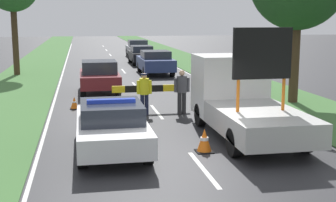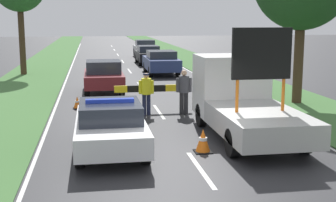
{
  "view_description": "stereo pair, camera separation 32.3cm",
  "coord_description": "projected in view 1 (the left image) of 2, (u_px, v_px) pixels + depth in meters",
  "views": [
    {
      "loc": [
        -2.82,
        -11.36,
        3.61
      ],
      "look_at": [
        -0.26,
        2.38,
        1.1
      ],
      "focal_mm": 50.0,
      "sensor_mm": 36.0,
      "label": 1
    },
    {
      "loc": [
        -2.5,
        -11.41,
        3.61
      ],
      "look_at": [
        -0.26,
        2.38,
        1.1
      ],
      "focal_mm": 50.0,
      "sensor_mm": 36.0,
      "label": 2
    }
  ],
  "objects": [
    {
      "name": "work_truck",
      "position": [
        241.0,
        99.0,
        14.57
      ],
      "size": [
        2.24,
        5.62,
        3.34
      ],
      "rotation": [
        0.0,
        0.0,
        3.13
      ],
      "color": "white",
      "rests_on": "ground"
    },
    {
      "name": "queued_car_sedan_silver",
      "position": [
        138.0,
        48.0,
        42.51
      ],
      "size": [
        1.83,
        3.94,
        1.58
      ],
      "rotation": [
        0.0,
        0.0,
        3.14
      ],
      "color": "#B2B2B7",
      "rests_on": "ground"
    },
    {
      "name": "traffic_cone_behind_barrier",
      "position": [
        208.0,
        96.0,
        20.02
      ],
      "size": [
        0.4,
        0.4,
        0.56
      ],
      "color": "black",
      "rests_on": "ground"
    },
    {
      "name": "traffic_cone_near_police",
      "position": [
        74.0,
        103.0,
        18.62
      ],
      "size": [
        0.36,
        0.36,
        0.5
      ],
      "color": "black",
      "rests_on": "ground"
    },
    {
      "name": "police_officer",
      "position": [
        144.0,
        90.0,
        17.35
      ],
      "size": [
        0.57,
        0.36,
        1.58
      ],
      "rotation": [
        0.0,
        0.0,
        3.07
      ],
      "color": "#191E38",
      "rests_on": "ground"
    },
    {
      "name": "grass_verge_left",
      "position": [
        31.0,
        73.0,
        30.39
      ],
      "size": [
        3.84,
        120.0,
        0.03
      ],
      "color": "#427038",
      "rests_on": "ground"
    },
    {
      "name": "pedestrian_civilian",
      "position": [
        182.0,
        88.0,
        17.49
      ],
      "size": [
        0.6,
        0.38,
        1.67
      ],
      "rotation": [
        0.0,
        0.0,
        0.29
      ],
      "color": "#232326",
      "rests_on": "ground"
    },
    {
      "name": "road_barrier",
      "position": [
        150.0,
        90.0,
        18.16
      ],
      "size": [
        2.99,
        0.08,
        1.01
      ],
      "rotation": [
        0.0,
        0.0,
        -0.07
      ],
      "color": "black",
      "rests_on": "ground"
    },
    {
      "name": "ground_plane",
      "position": [
        194.0,
        158.0,
        12.13
      ],
      "size": [
        160.0,
        160.0,
        0.0
      ],
      "primitive_type": "plane",
      "color": "#28282B"
    },
    {
      "name": "queued_car_wagon_maroon",
      "position": [
        99.0,
        76.0,
        22.59
      ],
      "size": [
        1.84,
        4.03,
        1.55
      ],
      "rotation": [
        0.0,
        0.0,
        3.14
      ],
      "color": "maroon",
      "rests_on": "ground"
    },
    {
      "name": "traffic_cone_near_truck",
      "position": [
        204.0,
        140.0,
        12.66
      ],
      "size": [
        0.47,
        0.47,
        0.64
      ],
      "color": "black",
      "rests_on": "ground"
    },
    {
      "name": "police_car",
      "position": [
        111.0,
        126.0,
        12.71
      ],
      "size": [
        1.85,
        4.52,
        1.46
      ],
      "rotation": [
        0.0,
        0.0,
        0.03
      ],
      "color": "white",
      "rests_on": "ground"
    },
    {
      "name": "lane_markings",
      "position": [
        126.0,
        74.0,
        30.32
      ],
      "size": [
        8.14,
        71.34,
        0.01
      ],
      "color": "silver",
      "rests_on": "ground"
    },
    {
      "name": "traffic_cone_centre_front",
      "position": [
        240.0,
        105.0,
        17.51
      ],
      "size": [
        0.51,
        0.51,
        0.71
      ],
      "color": "black",
      "rests_on": "ground"
    },
    {
      "name": "grass_verge_right",
      "position": [
        210.0,
        70.0,
        32.57
      ],
      "size": [
        3.84,
        120.0,
        0.03
      ],
      "color": "#427038",
      "rests_on": "ground"
    },
    {
      "name": "queued_car_sedan_black",
      "position": [
        141.0,
        55.0,
        36.39
      ],
      "size": [
        1.75,
        4.37,
        1.44
      ],
      "rotation": [
        0.0,
        0.0,
        3.14
      ],
      "color": "black",
      "rests_on": "ground"
    },
    {
      "name": "queued_car_hatch_blue",
      "position": [
        155.0,
        62.0,
        29.87
      ],
      "size": [
        1.94,
        4.38,
        1.51
      ],
      "rotation": [
        0.0,
        0.0,
        3.14
      ],
      "color": "navy",
      "rests_on": "ground"
    }
  ]
}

